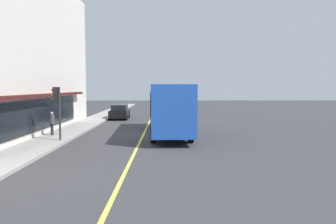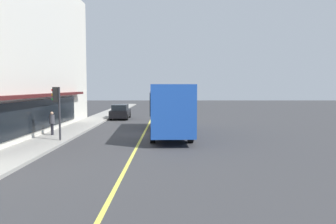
# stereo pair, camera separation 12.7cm
# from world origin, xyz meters

# --- Properties ---
(ground) EXTENTS (120.00, 120.00, 0.00)m
(ground) POSITION_xyz_m (0.00, 0.00, 0.00)
(ground) COLOR #38383A
(sidewalk) EXTENTS (80.00, 2.50, 0.15)m
(sidewalk) POSITION_xyz_m (0.00, 5.56, 0.07)
(sidewalk) COLOR #9E9B93
(sidewalk) RESTS_ON ground
(lane_centre_stripe) EXTENTS (36.00, 0.16, 0.01)m
(lane_centre_stripe) POSITION_xyz_m (0.00, 0.00, 0.00)
(lane_centre_stripe) COLOR #D8D14C
(lane_centre_stripe) RESTS_ON ground
(bus) EXTENTS (11.24, 3.05, 3.50)m
(bus) POSITION_xyz_m (-0.19, -1.78, 1.99)
(bus) COLOR #1E4CAD
(bus) RESTS_ON ground
(traffic_light) EXTENTS (0.30, 0.52, 3.20)m
(traffic_light) POSITION_xyz_m (-3.63, 4.92, 2.53)
(traffic_light) COLOR #2D2D33
(traffic_light) RESTS_ON sidewalk
(car_black) EXTENTS (4.34, 1.93, 1.52)m
(car_black) POSITION_xyz_m (11.43, 3.26, 0.74)
(car_black) COLOR black
(car_black) RESTS_ON ground
(pedestrian_at_corner) EXTENTS (0.34, 0.34, 1.56)m
(pedestrian_at_corner) POSITION_xyz_m (-1.40, 6.00, 1.08)
(pedestrian_at_corner) COLOR black
(pedestrian_at_corner) RESTS_ON sidewalk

